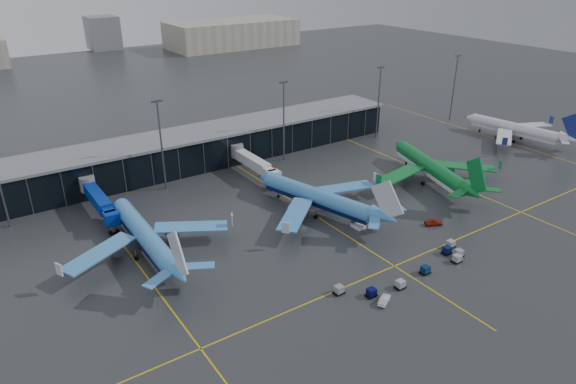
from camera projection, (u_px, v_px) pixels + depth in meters
ground at (314, 249)px, 115.00m from camera, size 600.00×600.00×0.00m
terminal_pier at (196, 148)px, 159.37m from camera, size 142.00×17.00×10.70m
jet_bridges at (99, 200)px, 127.65m from camera, size 94.00×27.50×7.20m
flood_masts at (227, 130)px, 149.37m from camera, size 203.00×0.50×25.50m
distant_hangars at (132, 40)px, 339.88m from camera, size 260.00×71.00×22.00m
taxi_lines at (321, 219)px, 128.06m from camera, size 220.00×120.00×0.02m
airliner_arkefly at (143, 224)px, 111.41m from camera, size 39.68×45.05×13.70m
airliner_klm_near at (317, 187)px, 129.06m from camera, size 49.34×53.15×13.67m
airliner_aer_lingus at (431, 158)px, 147.09m from camera, size 52.10×55.79×14.10m
airliner_ba at (515, 122)px, 180.88m from camera, size 43.16×47.56×13.10m
baggage_carts at (421, 267)px, 107.06m from camera, size 34.11×6.90×1.70m
mobile_airstair at (358, 225)px, 123.94m from camera, size 2.39×3.32×3.45m
service_van_red at (434, 222)px, 125.05m from camera, size 4.76×3.56×1.51m
service_van_white at (384, 300)px, 97.09m from camera, size 4.24×3.20×1.34m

